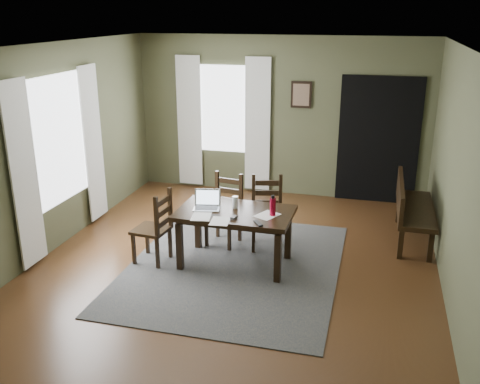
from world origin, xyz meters
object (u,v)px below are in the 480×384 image
(chair_end, at_px, (155,228))
(water_bottle, at_px, (273,206))
(dining_table, at_px, (235,218))
(laptop, at_px, (207,203))
(chair_back_right, at_px, (267,213))
(bench, at_px, (410,205))
(chair_back_left, at_px, (225,210))

(chair_end, bearing_deg, water_bottle, 102.55)
(dining_table, height_order, laptop, laptop)
(chair_back_right, relative_size, water_bottle, 3.82)
(chair_back_right, height_order, water_bottle, chair_back_right)
(laptop, xyz_separation_m, water_bottle, (0.85, -0.05, 0.06))
(dining_table, xyz_separation_m, bench, (2.15, 1.35, -0.12))
(laptop, bearing_deg, chair_back_right, 32.78)
(dining_table, xyz_separation_m, water_bottle, (0.48, -0.03, 0.21))
(dining_table, xyz_separation_m, laptop, (-0.37, 0.02, 0.15))
(chair_end, distance_m, water_bottle, 1.53)
(bench, bearing_deg, laptop, 117.81)
(chair_back_right, xyz_separation_m, laptop, (-0.64, -0.61, 0.30))
(chair_back_left, relative_size, chair_back_right, 0.99)
(chair_back_left, relative_size, water_bottle, 3.79)
(chair_back_left, xyz_separation_m, chair_back_right, (0.58, 0.03, 0.00))
(chair_end, relative_size, laptop, 2.58)
(dining_table, height_order, chair_end, chair_end)
(water_bottle, bearing_deg, laptop, 176.66)
(dining_table, bearing_deg, laptop, 177.47)
(chair_back_left, height_order, water_bottle, chair_back_left)
(chair_end, height_order, chair_back_left, chair_back_left)
(chair_end, relative_size, bench, 0.63)
(chair_back_left, height_order, chair_back_right, chair_back_right)
(dining_table, distance_m, chair_back_right, 0.71)
(chair_back_right, height_order, laptop, chair_back_right)
(water_bottle, bearing_deg, chair_back_left, 141.27)
(dining_table, distance_m, bench, 2.54)
(dining_table, relative_size, chair_back_left, 1.48)
(bench, relative_size, laptop, 4.11)
(chair_back_right, bearing_deg, chair_back_left, 170.75)
(chair_back_right, bearing_deg, chair_end, -158.83)
(dining_table, bearing_deg, chair_back_left, 118.02)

